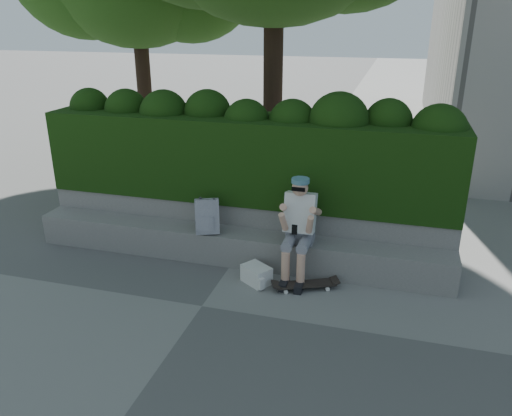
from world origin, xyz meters
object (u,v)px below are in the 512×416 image
(person, at_px, (299,225))
(backpack_plaid, at_px, (207,216))
(backpack_ground, at_px, (257,274))
(skateboard, at_px, (305,284))

(person, xyz_separation_m, backpack_plaid, (-1.31, 0.08, -0.06))
(backpack_ground, bearing_deg, skateboard, 34.97)
(skateboard, bearing_deg, backpack_ground, 157.18)
(backpack_ground, bearing_deg, person, 68.73)
(person, bearing_deg, backpack_ground, -145.43)
(person, relative_size, backpack_ground, 3.76)
(skateboard, xyz_separation_m, backpack_plaid, (-1.48, 0.40, 0.62))
(backpack_plaid, relative_size, backpack_ground, 1.32)
(skateboard, distance_m, backpack_plaid, 1.66)
(backpack_plaid, bearing_deg, skateboard, -37.46)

